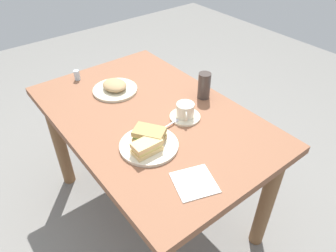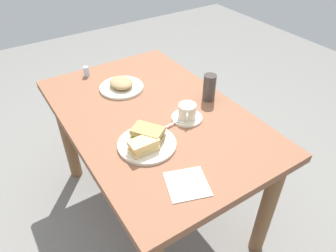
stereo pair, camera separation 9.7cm
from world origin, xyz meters
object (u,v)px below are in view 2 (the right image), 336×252
object	(u,v)px
drinking_glass	(209,87)
spoon	(174,123)
sandwich_back	(144,145)
salt_shaker	(86,71)
coffee_saucer	(187,118)
coffee_cup	(187,111)
dining_table	(153,132)
sandwich_front	(148,134)
side_plate	(122,87)
sandwich_plate	(147,144)
napkin	(187,184)

from	to	relation	value
drinking_glass	spoon	bearing A→B (deg)	-72.34
sandwich_back	salt_shaker	bearing A→B (deg)	176.64
coffee_saucer	coffee_cup	size ratio (longest dim) A/B	1.42
dining_table	sandwich_back	bearing A→B (deg)	-37.84
coffee_saucer	coffee_cup	xyz separation A→B (m)	(0.00, -0.00, 0.04)
sandwich_front	side_plate	xyz separation A→B (m)	(-0.46, 0.10, -0.04)
sandwich_front	coffee_cup	bearing A→B (deg)	100.57
sandwich_front	dining_table	bearing A→B (deg)	144.14
sandwich_plate	coffee_cup	xyz separation A→B (m)	(-0.06, 0.25, 0.04)
dining_table	sandwich_front	world-z (taller)	sandwich_front
drinking_glass	napkin	bearing A→B (deg)	-46.25
sandwich_front	spoon	xyz separation A→B (m)	(-0.04, 0.16, -0.03)
dining_table	coffee_cup	distance (m)	0.24
spoon	side_plate	xyz separation A→B (m)	(-0.42, -0.06, -0.01)
salt_shaker	sandwich_plate	bearing A→B (deg)	-0.87
sandwich_back	side_plate	size ratio (longest dim) A/B	0.51
dining_table	coffee_saucer	bearing A→B (deg)	40.99
spoon	sandwich_back	bearing A→B (deg)	-66.77
drinking_glass	sandwich_back	bearing A→B (deg)	-69.84
salt_shaker	drinking_glass	xyz separation A→B (m)	(0.57, 0.44, 0.04)
sandwich_plate	side_plate	bearing A→B (deg)	166.33
sandwich_front	coffee_cup	world-z (taller)	coffee_cup
spoon	drinking_glass	bearing A→B (deg)	107.66
coffee_cup	sandwich_front	bearing A→B (deg)	-79.43
dining_table	side_plate	world-z (taller)	side_plate
coffee_saucer	spoon	xyz separation A→B (m)	(0.01, -0.08, 0.01)
sandwich_back	coffee_saucer	bearing A→B (deg)	108.79
coffee_cup	spoon	world-z (taller)	coffee_cup
dining_table	spoon	world-z (taller)	spoon
spoon	sandwich_plate	bearing A→B (deg)	-72.42
coffee_saucer	spoon	distance (m)	0.08
spoon	napkin	size ratio (longest dim) A/B	0.66
coffee_saucer	napkin	world-z (taller)	coffee_saucer
coffee_cup	sandwich_back	bearing A→B (deg)	-71.41
napkin	side_plate	bearing A→B (deg)	172.39
dining_table	salt_shaker	world-z (taller)	salt_shaker
sandwich_front	napkin	xyz separation A→B (m)	(0.29, -0.00, -0.04)
sandwich_plate	sandwich_back	xyz separation A→B (m)	(0.03, -0.03, 0.03)
coffee_saucer	spoon	world-z (taller)	spoon
sandwich_front	salt_shaker	world-z (taller)	sandwich_front
salt_shaker	dining_table	bearing A→B (deg)	14.15
side_plate	drinking_glass	xyz separation A→B (m)	(0.34, 0.33, 0.06)
dining_table	coffee_cup	bearing A→B (deg)	40.39
salt_shaker	sandwich_front	bearing A→B (deg)	0.50
napkin	sandwich_back	bearing A→B (deg)	-168.16
coffee_saucer	drinking_glass	distance (m)	0.22
sandwich_front	salt_shaker	bearing A→B (deg)	-179.50
coffee_saucer	side_plate	world-z (taller)	side_plate
sandwich_front	coffee_saucer	bearing A→B (deg)	100.86
coffee_cup	coffee_saucer	bearing A→B (deg)	143.88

